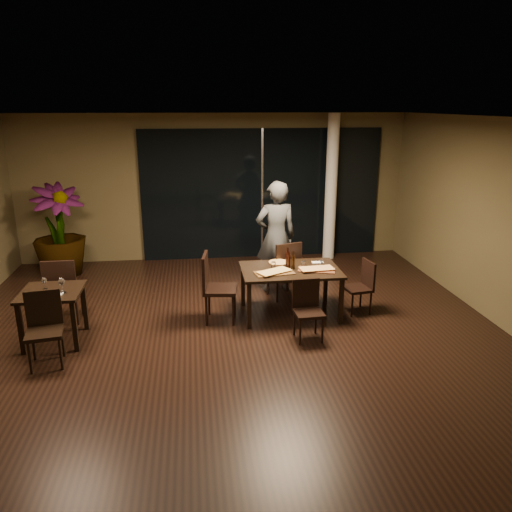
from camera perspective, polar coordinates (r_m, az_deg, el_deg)
The scene contains 31 objects.
ground at distance 7.09m, azimuth -2.96°, elevation -9.62°, with size 8.00×8.00×0.00m, color black.
wall_back at distance 10.51m, azimuth -4.84°, elevation 7.81°, with size 8.00×0.10×3.00m, color #4D4429.
wall_front at distance 2.86m, azimuth 3.32°, elevation -18.99°, with size 8.00×0.10×3.00m, color #4D4429.
ceiling at distance 6.34m, azimuth -3.39°, elevation 15.58°, with size 8.00×8.00×0.04m, color silver.
window_panel at distance 10.54m, azimuth 0.68°, elevation 7.07°, with size 5.00×0.06×2.70m, color black.
column at distance 10.50m, azimuth 8.57°, elevation 7.67°, with size 0.24×0.24×3.00m, color silver.
main_table at distance 7.69m, azimuth 3.94°, elevation -2.00°, with size 1.50×1.00×0.75m.
side_table at distance 7.36m, azimuth -22.27°, elevation -4.61°, with size 0.80×0.80×0.75m.
chair_main_far at distance 8.34m, azimuth 3.36°, elevation -1.29°, with size 0.57×0.57×1.00m.
chair_main_near at distance 7.03m, azimuth 5.89°, elevation -5.72°, with size 0.41×0.41×0.84m.
chair_main_left at distance 7.51m, azimuth -4.82°, elevation -3.20°, with size 0.55×0.55×1.05m.
chair_main_right at distance 8.01m, azimuth 12.01°, elevation -3.13°, with size 0.45×0.45×0.84m.
chair_side_far at distance 7.94m, azimuth -21.24°, elevation -3.36°, with size 0.47×0.47×1.02m.
chair_side_near at distance 6.86m, azimuth -23.03°, elevation -7.19°, with size 0.50×0.50×0.94m.
diner at distance 8.61m, azimuth 2.28°, elevation 2.19°, with size 0.66×0.44×1.94m, color #313537.
potted_plant at distance 10.16m, azimuth -21.61°, elevation 2.74°, with size 0.95×0.95×1.75m, color #184617.
pizza_board_left at distance 7.45m, azimuth 2.10°, elevation -1.94°, with size 0.58×0.29×0.01m, color #4B3118.
pizza_board_right at distance 7.63m, azimuth 6.94°, elevation -1.59°, with size 0.55×0.28×0.01m, color #4C2918.
oblong_pizza_left at distance 7.44m, azimuth 2.11°, elevation -1.82°, with size 0.48×0.22×0.02m, color maroon, non-canonical shape.
oblong_pizza_right at distance 7.62m, azimuth 6.95°, elevation -1.48°, with size 0.49×0.23×0.02m, color maroon, non-canonical shape.
round_pizza at distance 7.93m, azimuth 2.59°, elevation -0.74°, with size 0.30×0.30×0.01m, color red.
bottle_a at distance 7.65m, azimuth 3.76°, elevation -0.43°, with size 0.06×0.06×0.27m, color black, non-canonical shape.
bottle_b at distance 7.62m, azimuth 4.27°, elevation -0.47°, with size 0.06×0.06×0.28m, color black, non-canonical shape.
bottle_c at distance 7.72m, azimuth 3.65°, elevation -0.13°, with size 0.07×0.07×0.31m, color black, non-canonical shape.
tumbler_left at distance 7.71m, azimuth 2.01°, elevation -0.99°, with size 0.07×0.07×0.08m, color white.
tumbler_right at distance 7.79m, azimuth 5.48°, elevation -0.88°, with size 0.07×0.07×0.08m, color white.
napkin_near at distance 7.67m, azimuth 7.92°, elevation -1.52°, with size 0.18×0.10×0.01m, color white.
napkin_far at distance 7.99m, azimuth 7.05°, elevation -0.73°, with size 0.18×0.10×0.01m, color white.
wine_glass_a at distance 7.38m, azimuth -23.01°, elevation -2.93°, with size 0.07×0.07×0.16m, color white, non-canonical shape.
wine_glass_b at distance 7.15m, azimuth -21.29°, elevation -3.20°, with size 0.09×0.09×0.19m, color white, non-canonical shape.
side_napkin at distance 7.15m, azimuth -21.94°, elevation -4.06°, with size 0.18×0.11×0.01m, color white.
Camera 1 is at (-0.45, -6.32, 3.18)m, focal length 35.00 mm.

